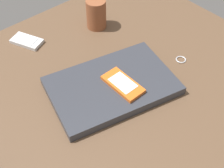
{
  "coord_description": "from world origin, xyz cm",
  "views": [
    {
      "loc": [
        29.48,
        48.03,
        66.82
      ],
      "look_at": [
        -8.1,
        4.96,
        5.0
      ],
      "focal_mm": 48.98,
      "sensor_mm": 36.0,
      "label": 1
    }
  ],
  "objects_px": {
    "cell_phone_on_desk": "(27,41)",
    "pen_cup": "(96,14)",
    "cell_phone_on_laptop": "(123,84)",
    "key_ring": "(181,60)",
    "laptop_closed": "(112,86)"
  },
  "relations": [
    {
      "from": "cell_phone_on_desk",
      "to": "pen_cup",
      "type": "bearing_deg",
      "value": 160.52
    },
    {
      "from": "cell_phone_on_laptop",
      "to": "cell_phone_on_desk",
      "type": "bearing_deg",
      "value": -75.98
    },
    {
      "from": "cell_phone_on_laptop",
      "to": "key_ring",
      "type": "relative_size",
      "value": 3.78
    },
    {
      "from": "cell_phone_on_desk",
      "to": "pen_cup",
      "type": "xyz_separation_m",
      "value": [
        -0.23,
        0.08,
        0.04
      ]
    },
    {
      "from": "cell_phone_on_laptop",
      "to": "cell_phone_on_desk",
      "type": "distance_m",
      "value": 0.37
    },
    {
      "from": "cell_phone_on_laptop",
      "to": "pen_cup",
      "type": "bearing_deg",
      "value": -115.93
    },
    {
      "from": "key_ring",
      "to": "pen_cup",
      "type": "xyz_separation_m",
      "value": [
        0.09,
        -0.3,
        0.05
      ]
    },
    {
      "from": "cell_phone_on_desk",
      "to": "cell_phone_on_laptop",
      "type": "bearing_deg",
      "value": 104.02
    },
    {
      "from": "laptop_closed",
      "to": "key_ring",
      "type": "distance_m",
      "value": 0.24
    },
    {
      "from": "laptop_closed",
      "to": "cell_phone_on_desk",
      "type": "height_order",
      "value": "laptop_closed"
    },
    {
      "from": "laptop_closed",
      "to": "key_ring",
      "type": "bearing_deg",
      "value": -177.93
    },
    {
      "from": "pen_cup",
      "to": "cell_phone_on_laptop",
      "type": "bearing_deg",
      "value": 64.07
    },
    {
      "from": "key_ring",
      "to": "pen_cup",
      "type": "height_order",
      "value": "pen_cup"
    },
    {
      "from": "laptop_closed",
      "to": "key_ring",
      "type": "relative_size",
      "value": 10.82
    },
    {
      "from": "cell_phone_on_desk",
      "to": "pen_cup",
      "type": "relative_size",
      "value": 1.12
    }
  ]
}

